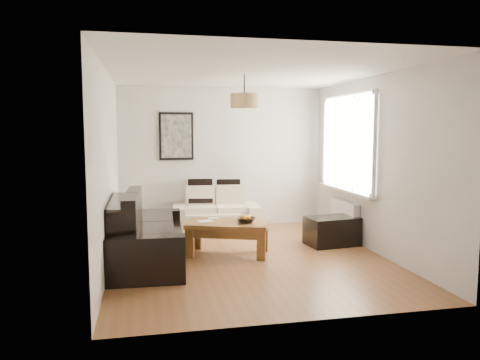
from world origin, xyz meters
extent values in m
plane|color=brown|center=(0.00, 0.00, 0.00)|extent=(4.50, 4.50, 0.00)
cube|color=white|center=(1.82, 0.80, 0.38)|extent=(0.10, 0.90, 0.52)
cylinder|color=tan|center=(0.00, 0.30, 2.23)|extent=(0.40, 0.40, 0.20)
cube|color=black|center=(1.45, 0.44, 0.22)|extent=(0.84, 0.60, 0.45)
cube|color=black|center=(-0.45, 1.96, 0.71)|extent=(0.45, 0.17, 0.44)
cube|color=black|center=(0.07, 1.96, 0.70)|extent=(0.43, 0.17, 0.42)
imported|color=black|center=(0.01, 0.17, 0.51)|extent=(0.35, 0.35, 0.07)
sphere|color=orange|center=(0.05, 0.27, 0.52)|extent=(0.10, 0.10, 0.08)
sphere|color=orange|center=(0.10, 0.30, 0.52)|extent=(0.10, 0.10, 0.09)
sphere|color=orange|center=(-0.01, 0.31, 0.52)|extent=(0.10, 0.10, 0.09)
cube|color=silver|center=(-0.57, 0.36, 0.48)|extent=(0.24, 0.20, 0.01)
camera|label=1|loc=(-1.41, -6.22, 1.80)|focal=34.31mm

